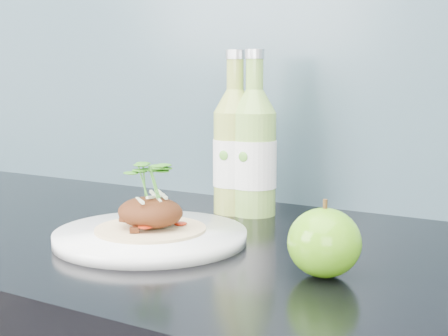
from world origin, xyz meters
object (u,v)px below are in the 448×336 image
(dinner_plate, at_px, (151,236))
(green_apple, at_px, (324,243))
(cider_bottle_left, at_px, (235,152))
(cider_bottle_right, at_px, (254,153))

(dinner_plate, bearing_deg, green_apple, -4.15)
(green_apple, distance_m, cider_bottle_left, 0.36)
(cider_bottle_right, bearing_deg, cider_bottle_left, 173.89)
(green_apple, bearing_deg, cider_bottle_left, 136.58)
(dinner_plate, height_order, cider_bottle_left, cider_bottle_left)
(green_apple, xyz_separation_m, cider_bottle_right, (-0.22, 0.25, 0.06))
(dinner_plate, relative_size, green_apple, 3.13)
(green_apple, height_order, cider_bottle_right, cider_bottle_right)
(cider_bottle_left, distance_m, cider_bottle_right, 0.04)
(dinner_plate, distance_m, cider_bottle_right, 0.25)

